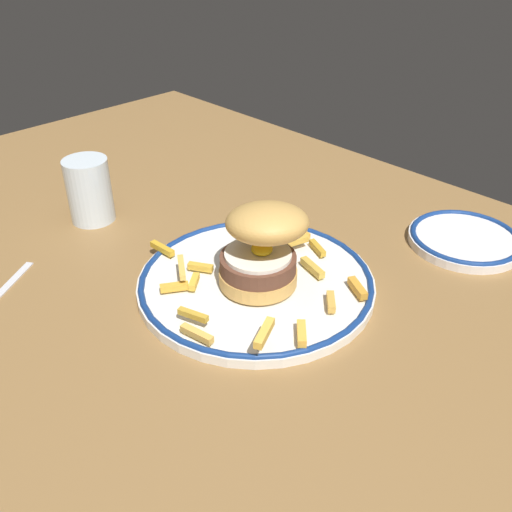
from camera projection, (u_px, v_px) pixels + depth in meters
The scene contains 6 objects.
ground_plane at pixel (223, 306), 70.95cm from camera, with size 145.13×96.81×4.00cm, color olive.
dinner_plate at pixel (256, 281), 70.61cm from camera, with size 29.57×29.57×1.60cm.
burger at pixel (263, 244), 66.35cm from camera, with size 14.12×14.03×11.18cm.
fries_pile at pixel (259, 273), 69.62cm from camera, with size 28.14×25.18×2.70cm.
water_glass at pixel (90, 195), 83.69cm from camera, with size 6.52×6.52×9.63cm.
side_plate at pixel (465, 239), 79.32cm from camera, with size 15.53×15.53×1.60cm.
Camera 1 is at (43.02, -36.57, 41.62)cm, focal length 39.65 mm.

